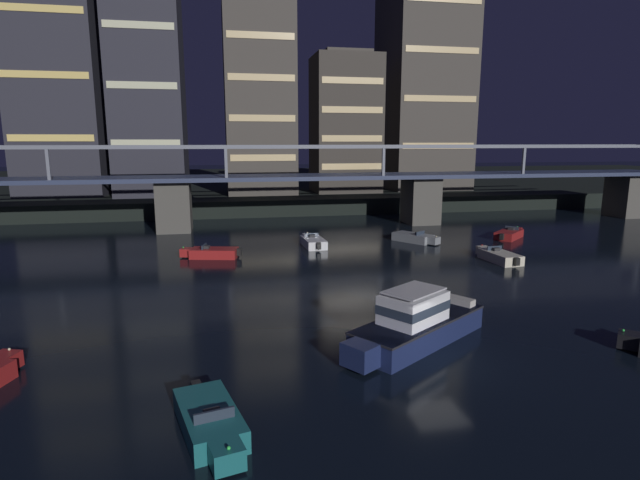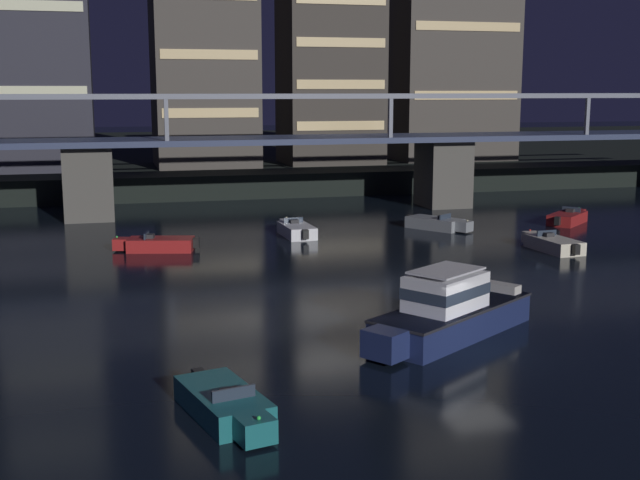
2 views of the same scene
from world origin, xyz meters
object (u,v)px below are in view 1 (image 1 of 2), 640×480
at_px(river_bridge, 303,190).
at_px(speedboat_near_center, 313,242).
at_px(tower_east_low, 424,79).
at_px(speedboat_near_right, 510,234).
at_px(speedboat_far_right, 211,422).
at_px(speedboat_mid_right, 212,253).
at_px(speedboat_mid_center, 415,238).
at_px(tower_central, 259,100).
at_px(tower_east_tall, 345,124).
at_px(tower_west_tall, 146,61).
at_px(tower_west_low, 57,49).
at_px(cabin_cruiser_near_left, 416,323).
at_px(speedboat_far_center, 499,256).

xyz_separation_m(river_bridge, speedboat_near_center, (-0.89, -11.24, -3.85)).
distance_m(tower_east_low, speedboat_near_right, 38.91).
relative_size(speedboat_near_right, speedboat_far_right, 0.87).
bearing_deg(speedboat_mid_right, speedboat_mid_center, 9.15).
bearing_deg(tower_central, tower_east_tall, -1.08).
relative_size(river_bridge, tower_central, 3.38).
bearing_deg(speedboat_near_right, tower_west_tall, 141.35).
bearing_deg(tower_west_low, cabin_cruiser_near_left, -62.07).
bearing_deg(river_bridge, speedboat_near_right, -29.50).
distance_m(speedboat_mid_center, speedboat_far_right, 36.01).
bearing_deg(tower_east_low, cabin_cruiser_near_left, -112.12).
relative_size(tower_east_tall, speedboat_near_right, 4.53).
relative_size(tower_west_tall, speedboat_mid_right, 7.20).
height_order(tower_central, cabin_cruiser_near_left, tower_central).
distance_m(tower_west_low, speedboat_near_right, 64.94).
relative_size(speedboat_near_center, speedboat_far_right, 1.00).
relative_size(tower_east_low, speedboat_near_center, 6.76).
distance_m(tower_central, speedboat_far_center, 45.11).
xyz_separation_m(tower_central, cabin_cruiser_near_left, (3.17, -54.28, -14.69)).
distance_m(cabin_cruiser_near_left, speedboat_far_right, 11.58).
distance_m(speedboat_near_center, speedboat_near_right, 20.58).
bearing_deg(speedboat_far_center, speedboat_near_right, 54.31).
height_order(river_bridge, speedboat_near_right, river_bridge).
distance_m(river_bridge, speedboat_near_center, 11.92).
xyz_separation_m(cabin_cruiser_near_left, speedboat_mid_center, (9.52, 24.26, -0.64)).
bearing_deg(tower_east_low, speedboat_mid_center, -112.62).
bearing_deg(cabin_cruiser_near_left, tower_east_tall, 79.83).
height_order(tower_central, speedboat_far_right, tower_central).
bearing_deg(river_bridge, speedboat_far_center, -56.95).
bearing_deg(tower_central, speedboat_mid_center, -67.08).
bearing_deg(speedboat_near_center, tower_east_low, 54.25).
distance_m(river_bridge, cabin_cruiser_near_left, 35.57).
height_order(tower_east_low, speedboat_near_right, tower_east_low).
bearing_deg(tower_east_tall, tower_west_low, 174.03).
xyz_separation_m(tower_west_tall, speedboat_near_center, (17.92, -30.89, -20.37)).
bearing_deg(river_bridge, tower_east_low, 43.87).
bearing_deg(speedboat_mid_right, tower_central, 78.18).
distance_m(tower_west_tall, tower_central, 16.30).
xyz_separation_m(tower_east_low, speedboat_far_center, (-10.21, -42.71, -19.25)).
distance_m(river_bridge, tower_west_tall, 31.82).
bearing_deg(tower_central, speedboat_near_right, -52.50).
distance_m(tower_east_low, cabin_cruiser_near_left, 65.21).
relative_size(tower_west_tall, tower_east_tall, 1.82).
relative_size(river_bridge, cabin_cruiser_near_left, 10.62).
bearing_deg(tower_west_tall, speedboat_mid_right, -75.90).
distance_m(tower_central, tower_east_tall, 13.31).
relative_size(river_bridge, speedboat_near_center, 17.75).
distance_m(tower_east_tall, speedboat_far_right, 64.37).
bearing_deg(cabin_cruiser_near_left, speedboat_far_center, 48.75).
xyz_separation_m(tower_east_low, speedboat_mid_center, (-14.01, -33.64, -19.25)).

